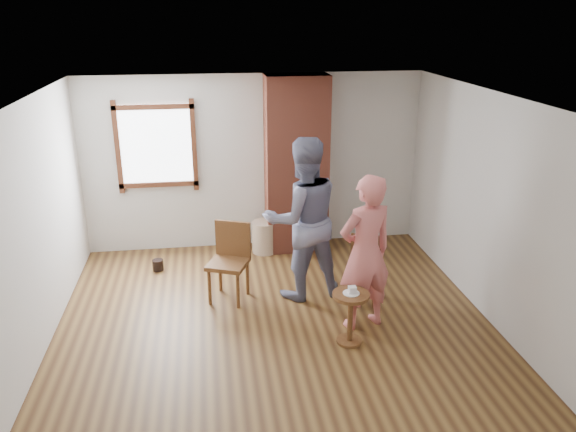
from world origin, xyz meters
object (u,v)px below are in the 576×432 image
(side_table, at_px, (350,310))
(man, at_px, (303,219))
(stoneware_crock, at_px, (265,237))
(person_pink, at_px, (365,253))
(dining_chair_left, at_px, (230,257))
(dining_chair_right, at_px, (364,265))

(side_table, bearing_deg, man, 105.25)
(stoneware_crock, relative_size, person_pink, 0.26)
(side_table, xyz_separation_m, man, (-0.32, 1.19, 0.62))
(dining_chair_left, height_order, man, man)
(side_table, bearing_deg, person_pink, 54.97)
(dining_chair_right, bearing_deg, person_pink, -84.22)
(dining_chair_left, distance_m, person_pink, 1.76)
(dining_chair_left, bearing_deg, side_table, -22.89)
(side_table, bearing_deg, stoneware_crock, 104.22)
(dining_chair_right, distance_m, person_pink, 0.80)
(stoneware_crock, bearing_deg, side_table, -75.78)
(dining_chair_left, bearing_deg, person_pink, -9.31)
(stoneware_crock, bearing_deg, man, -76.65)
(dining_chair_left, distance_m, man, 1.02)
(dining_chair_right, xyz_separation_m, side_table, (-0.42, -0.97, -0.06))
(stoneware_crock, relative_size, dining_chair_left, 0.49)
(side_table, distance_m, person_pink, 0.65)
(stoneware_crock, xyz_separation_m, side_table, (0.65, -2.58, 0.16))
(stoneware_crock, relative_size, side_table, 0.80)
(stoneware_crock, xyz_separation_m, dining_chair_left, (-0.57, -1.33, 0.31))
(stoneware_crock, relative_size, dining_chair_right, 0.59)
(stoneware_crock, xyz_separation_m, man, (0.33, -1.40, 0.79))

